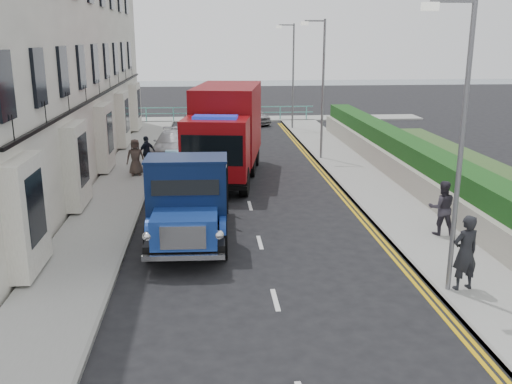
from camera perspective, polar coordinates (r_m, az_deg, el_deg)
name	(u,v)px	position (r m, az deg, el deg)	size (l,w,h in m)	color
ground	(267,268)	(15.84, 1.07, -7.59)	(120.00, 120.00, 0.00)	black
pavement_west	(121,187)	(24.56, -13.34, 0.48)	(2.40, 38.00, 0.12)	gray
pavement_east	(366,182)	(25.24, 10.94, 1.02)	(2.60, 38.00, 0.12)	gray
promenade	(227,119)	(43.97, -2.93, 7.28)	(30.00, 2.50, 0.12)	gray
sea_plane	(218,86)	(74.79, -3.84, 10.51)	(120.00, 120.00, 0.00)	#4B5B67
terrace_west	(27,13)	(28.65, -21.92, 16.24)	(6.31, 30.20, 14.25)	white
garden_east	(410,162)	(25.64, 15.15, 2.91)	(1.45, 28.00, 1.75)	#B2AD9E
seafront_railing	(227,114)	(43.11, -2.90, 7.82)	(13.00, 0.08, 1.11)	#59B2A5
lamp_near	(457,134)	(13.94, 19.49, 5.50)	(1.23, 0.18, 7.00)	slate
lamp_mid	(321,81)	(29.17, 6.49, 10.93)	(1.23, 0.18, 7.00)	slate
lamp_far	(291,70)	(39.00, 3.56, 12.07)	(1.23, 0.18, 7.00)	slate
bedford_lorry	(188,207)	(17.04, -6.80, -1.48)	(2.52, 5.95, 2.77)	black
red_lorry	(226,130)	(25.47, -3.06, 6.21)	(3.82, 8.04, 4.05)	black
parked_car_front	(181,185)	(22.24, -7.51, 0.72)	(1.46, 3.63, 1.24)	black
parked_car_mid	(183,169)	(24.51, -7.30, 2.30)	(1.50, 4.29, 1.41)	teal
parked_car_rear	(172,144)	(30.94, -8.44, 4.82)	(1.77, 4.35, 1.26)	silver
seafront_car_left	(210,117)	(40.54, -4.61, 7.45)	(2.24, 4.85, 1.35)	black
seafront_car_right	(251,115)	(41.85, -0.46, 7.71)	(1.55, 3.85, 1.31)	#9B9A9E
pedestrian_east_near	(465,253)	(14.85, 20.19, -5.71)	(0.70, 0.46, 1.91)	black
pedestrian_east_far	(442,208)	(18.74, 18.10, -1.51)	(0.84, 0.66, 1.74)	#302C36
pedestrian_west_near	(147,152)	(27.44, -10.86, 3.93)	(0.90, 0.38, 1.54)	black
pedestrian_west_far	(135,157)	(26.10, -11.96, 3.41)	(0.80, 0.52, 1.64)	#40342E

